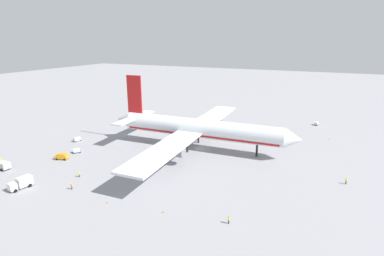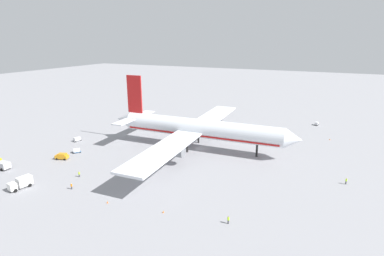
# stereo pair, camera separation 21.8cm
# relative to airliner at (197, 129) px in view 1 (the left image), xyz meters

# --- Properties ---
(ground_plane) EXTENTS (600.00, 600.00, 0.00)m
(ground_plane) POSITION_rel_airliner_xyz_m (1.32, -0.06, -7.16)
(ground_plane) COLOR gray
(airliner) EXTENTS (68.81, 81.94, 24.62)m
(airliner) POSITION_rel_airliner_xyz_m (0.00, 0.00, 0.00)
(airliner) COLOR silver
(airliner) RESTS_ON ground
(service_truck_1) EXTENTS (3.13, 6.01, 2.91)m
(service_truck_1) POSITION_rel_airliner_xyz_m (-28.92, -47.26, -5.61)
(service_truck_1) COLOR white
(service_truck_1) RESTS_ON ground
(service_truck_2) EXTENTS (6.07, 2.79, 2.61)m
(service_truck_2) POSITION_rel_airliner_xyz_m (-45.78, -41.39, -5.76)
(service_truck_2) COLOR yellow
(service_truck_2) RESTS_ON ground
(service_van) EXTENTS (4.38, 2.96, 1.97)m
(service_van) POSITION_rel_airliner_xyz_m (-35.14, -28.30, -6.13)
(service_van) COLOR orange
(service_van) RESTS_ON ground
(baggage_cart_0) EXTENTS (2.05, 3.66, 1.49)m
(baggage_cart_0) POSITION_rel_airliner_xyz_m (-44.40, -12.59, -6.34)
(baggage_cart_0) COLOR gray
(baggage_cart_0) RESTS_ON ground
(baggage_cart_1) EXTENTS (1.93, 3.09, 1.46)m
(baggage_cart_1) POSITION_rel_airliner_xyz_m (36.79, 49.82, -6.36)
(baggage_cart_1) COLOR #595B60
(baggage_cart_1) RESTS_ON ground
(baggage_cart_2) EXTENTS (2.80, 2.84, 1.43)m
(baggage_cart_2) POSITION_rel_airliner_xyz_m (-35.26, -21.89, -6.37)
(baggage_cart_2) COLOR #26598C
(baggage_cart_2) RESTS_ON ground
(ground_worker_0) EXTENTS (0.50, 0.50, 1.76)m
(ground_worker_0) POSITION_rel_airliner_xyz_m (24.92, -39.79, -6.26)
(ground_worker_0) COLOR #3F3F47
(ground_worker_0) RESTS_ON ground
(ground_worker_1) EXTENTS (0.54, 0.54, 1.63)m
(ground_worker_1) POSITION_rel_airliner_xyz_m (-20.28, -35.94, -6.33)
(ground_worker_1) COLOR #3F3F47
(ground_worker_1) RESTS_ON ground
(ground_worker_2) EXTENTS (0.56, 0.56, 1.78)m
(ground_worker_2) POSITION_rel_airliner_xyz_m (47.68, -9.19, -6.25)
(ground_worker_2) COLOR #3F3F47
(ground_worker_2) RESTS_ON ground
(ground_worker_3) EXTENTS (0.53, 0.53, 1.67)m
(ground_worker_3) POSITION_rel_airliner_xyz_m (-16.64, -42.28, -6.31)
(ground_worker_3) COLOR #3F3F47
(ground_worker_3) RESTS_ON ground
(traffic_cone_0) EXTENTS (0.36, 0.36, 0.55)m
(traffic_cone_0) POSITION_rel_airliner_xyz_m (42.79, 29.63, -6.88)
(traffic_cone_0) COLOR orange
(traffic_cone_0) RESTS_ON ground
(traffic_cone_1) EXTENTS (0.36, 0.36, 0.55)m
(traffic_cone_1) POSITION_rel_airliner_xyz_m (10.43, -41.93, -6.88)
(traffic_cone_1) COLOR orange
(traffic_cone_1) RESTS_ON ground
(traffic_cone_2) EXTENTS (0.36, 0.36, 0.55)m
(traffic_cone_2) POSITION_rel_airliner_xyz_m (-3.64, -43.92, -6.88)
(traffic_cone_2) COLOR orange
(traffic_cone_2) RESTS_ON ground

